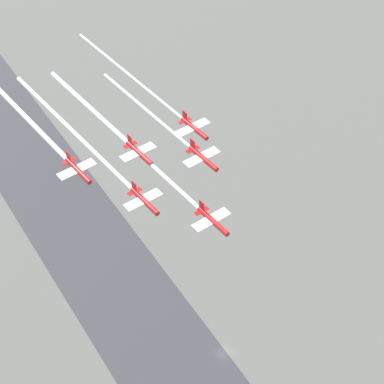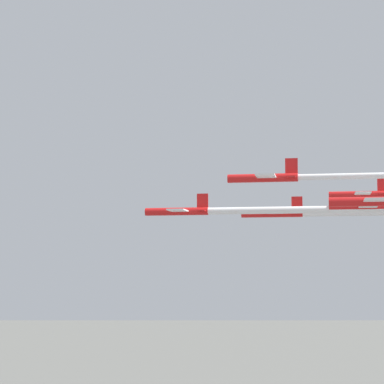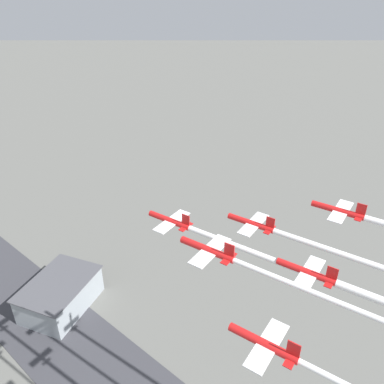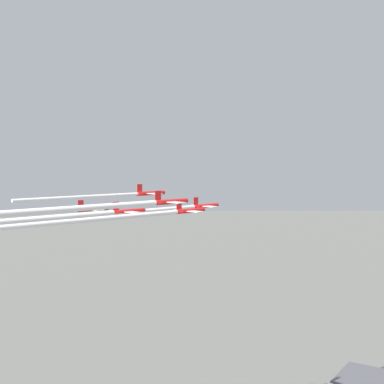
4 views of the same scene
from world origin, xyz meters
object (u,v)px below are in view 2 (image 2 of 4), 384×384
jet_0 (179,211)px  jet_4 (366,207)px  jet_3 (372,201)px  jet_5 (361,194)px  jet_1 (265,178)px  jet_2 (274,213)px

jet_0 → jet_4: bearing=-90.0°
jet_3 → jet_5: jet_5 is taller
jet_3 → jet_1: bearing=59.5°
jet_0 → jet_5: bearing=-59.5°
jet_4 → jet_5: size_ratio=1.00×
jet_0 → jet_2: bearing=-59.5°
jet_0 → jet_3: size_ratio=1.00×
jet_0 → jet_3: jet_0 is taller
jet_0 → jet_4: jet_4 is taller
jet_1 → jet_4: size_ratio=1.00×
jet_0 → jet_1: size_ratio=1.00×
jet_2 → jet_5: size_ratio=1.00×
jet_2 → jet_3: 28.10m
jet_0 → jet_3: bearing=-120.5°
jet_2 → jet_0: bearing=120.5°
jet_3 → jet_4: size_ratio=1.00×
jet_2 → jet_4: jet_4 is taller
jet_2 → jet_4: 16.07m
jet_0 → jet_4: (6.34, 26.97, 0.21)m
jet_3 → jet_5: 32.82m
jet_2 → jet_5: 16.46m
jet_0 → jet_5: (-9.52, 30.70, 3.62)m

